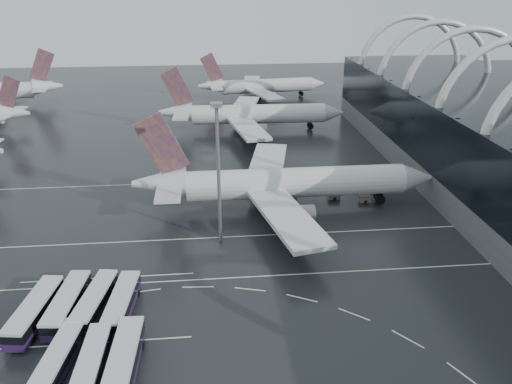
{
  "coord_description": "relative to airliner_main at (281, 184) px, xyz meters",
  "views": [
    {
      "loc": [
        -6.5,
        -71.54,
        45.83
      ],
      "look_at": [
        2.17,
        16.81,
        7.0
      ],
      "focal_mm": 35.0,
      "sensor_mm": 36.0,
      "label": 1
    }
  ],
  "objects": [
    {
      "name": "gse_cart_belly_e",
      "position": [
        3.16,
        4.49,
        -4.75
      ],
      "size": [
        2.37,
        1.4,
        1.29
      ],
      "primitive_type": "cube",
      "color": "#AF9717",
      "rests_on": "ground"
    },
    {
      "name": "bus_row_far_c",
      "position": [
        -26.22,
        -46.32,
        -3.51
      ],
      "size": [
        3.76,
        14.09,
        3.44
      ],
      "rotation": [
        0.0,
        0.0,
        1.53
      ],
      "color": "#20123B",
      "rests_on": "ground"
    },
    {
      "name": "jet_remote_far",
      "position": [
        -92.68,
        100.24,
        -0.03
      ],
      "size": [
        47.86,
        38.63,
        20.81
      ],
      "rotation": [
        0.0,
        0.0,
        3.26
      ],
      "color": "silver",
      "rests_on": "ground"
    },
    {
      "name": "bus_bay_line_south",
      "position": [
        -32.14,
        -40.13,
        -5.4
      ],
      "size": [
        28.0,
        0.25,
        0.01
      ],
      "primitive_type": "cube",
      "color": "silver",
      "rests_on": "ground"
    },
    {
      "name": "bus_bay_line_north",
      "position": [
        -32.14,
        -24.13,
        -5.4
      ],
      "size": [
        28.0,
        0.25,
        0.01
      ],
      "primitive_type": "cube",
      "color": "silver",
      "rests_on": "ground"
    },
    {
      "name": "airliner_gate_c",
      "position": [
        6.51,
        103.15,
        -0.8
      ],
      "size": [
        51.69,
        47.39,
        18.4
      ],
      "rotation": [
        0.0,
        0.0,
        0.11
      ],
      "color": "silver",
      "rests_on": "ground"
    },
    {
      "name": "airliner_main",
      "position": [
        0.0,
        0.0,
        0.0
      ],
      "size": [
        63.43,
        55.88,
        21.57
      ],
      "rotation": [
        0.0,
        0.0,
        0.0
      ],
      "color": "silver",
      "rests_on": "ground"
    },
    {
      "name": "bus_row_near_b",
      "position": [
        -36.17,
        -33.35,
        -3.58
      ],
      "size": [
        4.35,
        13.7,
        3.31
      ],
      "rotation": [
        0.0,
        0.0,
        1.47
      ],
      "color": "#20123B",
      "rests_on": "ground"
    },
    {
      "name": "lane_marking_near",
      "position": [
        -8.14,
        -26.13,
        -5.4
      ],
      "size": [
        120.0,
        0.25,
        0.01
      ],
      "primitive_type": "cube",
      "color": "silver",
      "rests_on": "ground"
    },
    {
      "name": "bus_row_near_a",
      "position": [
        -40.31,
        -34.66,
        -3.54
      ],
      "size": [
        4.96,
        14.04,
        3.38
      ],
      "rotation": [
        0.0,
        0.0,
        1.43
      ],
      "color": "#20123B",
      "rests_on": "ground"
    },
    {
      "name": "airliner_gate_b",
      "position": [
        -1.84,
        58.07,
        -0.31
      ],
      "size": [
        58.45,
        52.67,
        20.34
      ],
      "rotation": [
        0.0,
        0.0,
        -0.03
      ],
      "color": "silver",
      "rests_on": "ground"
    },
    {
      "name": "floodlight_mast",
      "position": [
        -13.22,
        -13.24,
        11.06
      ],
      "size": [
        2.01,
        2.01,
        26.17
      ],
      "color": "gray",
      "rests_on": "ground"
    },
    {
      "name": "bus_row_near_d",
      "position": [
        -28.28,
        -33.86,
        -3.65
      ],
      "size": [
        4.08,
        13.17,
        3.19
      ],
      "rotation": [
        0.0,
        0.0,
        1.48
      ],
      "color": "#20123B",
      "rests_on": "ground"
    },
    {
      "name": "bus_row_far_a",
      "position": [
        -34.45,
        -44.24,
        -3.78
      ],
      "size": [
        4.19,
        12.25,
        2.96
      ],
      "rotation": [
        0.0,
        0.0,
        1.45
      ],
      "color": "#20123B",
      "rests_on": "ground"
    },
    {
      "name": "gse_cart_belly_b",
      "position": [
        12.49,
        3.26,
        -4.71
      ],
      "size": [
        2.53,
        1.49,
        1.38
      ],
      "primitive_type": "cube",
      "color": "slate",
      "rests_on": "ground"
    },
    {
      "name": "ground",
      "position": [
        -8.14,
        -24.13,
        -5.4
      ],
      "size": [
        420.0,
        420.0,
        0.0
      ],
      "primitive_type": "plane",
      "color": "black",
      "rests_on": "ground"
    },
    {
      "name": "gse_cart_belly_d",
      "position": [
        18.88,
        1.07,
        -4.72
      ],
      "size": [
        2.48,
        1.47,
        1.35
      ],
      "primitive_type": "cube",
      "color": "slate",
      "rests_on": "ground"
    },
    {
      "name": "bus_row_far_b",
      "position": [
        -30.14,
        -46.19,
        -3.7
      ],
      "size": [
        3.22,
        12.66,
        3.1
      ],
      "rotation": [
        0.0,
        0.0,
        1.55
      ],
      "color": "#20123B",
      "rests_on": "ground"
    },
    {
      "name": "lane_marking_far",
      "position": [
        -8.14,
        15.87,
        -5.4
      ],
      "size": [
        120.0,
        0.25,
        0.01
      ],
      "primitive_type": "cube",
      "color": "silver",
      "rests_on": "ground"
    },
    {
      "name": "lane_marking_mid",
      "position": [
        -8.14,
        -12.13,
        -5.4
      ],
      "size": [
        120.0,
        0.25,
        0.01
      ],
      "primitive_type": "cube",
      "color": "silver",
      "rests_on": "ground"
    },
    {
      "name": "bus_row_near_c",
      "position": [
        -32.28,
        -33.01,
        -3.66
      ],
      "size": [
        4.94,
        13.17,
        3.17
      ],
      "rotation": [
        0.0,
        0.0,
        1.41
      ],
      "color": "#20123B",
      "rests_on": "ground"
    }
  ]
}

